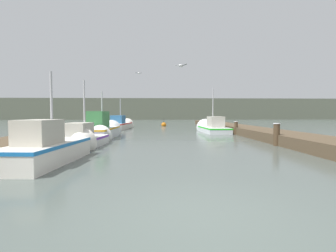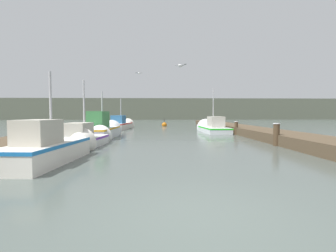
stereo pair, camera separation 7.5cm
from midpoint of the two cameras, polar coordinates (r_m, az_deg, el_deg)
ground_plane at (r=4.39m, az=6.59°, el=-19.00°), size 200.00×200.00×0.00m
dock_left at (r=20.90m, az=-18.85°, el=-1.05°), size 2.40×40.00×0.54m
dock_right at (r=21.31m, az=17.07°, el=-0.96°), size 2.40×40.00×0.54m
distant_shore_ridge at (r=73.03m, az=-2.08°, el=3.64°), size 120.00×16.00×5.33m
fishing_boat_0 at (r=9.85m, az=-23.49°, el=-4.18°), size 1.79×5.20×3.33m
fishing_boat_1 at (r=13.73m, az=-17.33°, el=-2.63°), size 1.86×4.83×3.69m
fishing_boat_2 at (r=17.99m, az=-14.13°, el=-0.73°), size 1.80×5.79×3.46m
fishing_boat_3 at (r=23.01m, az=9.36°, el=-0.33°), size 1.94×5.71×4.35m
fishing_boat_4 at (r=27.54m, az=-10.20°, el=0.33°), size 2.10×6.45×3.50m
mooring_piling_0 at (r=14.09m, az=22.42°, el=-1.69°), size 0.35×0.35×1.13m
mooring_piling_1 at (r=20.40m, az=14.49°, el=-0.41°), size 0.30×0.30×1.01m
channel_buoy at (r=32.66m, az=-0.99°, el=0.27°), size 0.62×0.62×1.12m
seagull_lead at (r=20.15m, az=-6.53°, el=11.33°), size 0.56×0.31×0.12m
seagull_1 at (r=11.44m, az=2.63°, el=12.99°), size 0.52×0.41×0.12m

